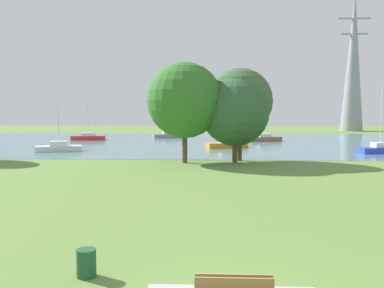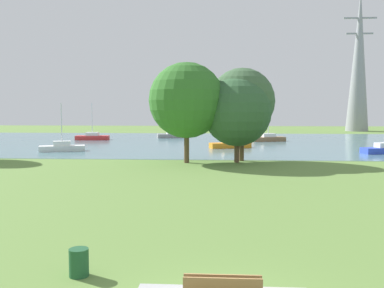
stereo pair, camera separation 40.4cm
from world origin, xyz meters
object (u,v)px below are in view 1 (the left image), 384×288
object	(u,v)px
electricity_pylon	(353,61)
tree_east_near	(185,100)
sailboat_orange	(227,144)
sailboat_white	(59,147)
sailboat_red	(88,137)
sailboat_brown	(264,138)
tree_west_far	(240,101)
tree_mid_shore	(235,112)
sailboat_blue	(381,149)
sailboat_gray	(169,135)
litter_bin	(86,263)

from	to	relation	value
electricity_pylon	tree_east_near	bearing A→B (deg)	-120.04
sailboat_orange	sailboat_white	distance (m)	19.06
electricity_pylon	sailboat_red	bearing A→B (deg)	-149.70
sailboat_brown	tree_west_far	distance (m)	23.65
sailboat_orange	tree_mid_shore	bearing A→B (deg)	-88.85
sailboat_white	sailboat_red	bearing A→B (deg)	95.14
tree_mid_shore	tree_west_far	world-z (taller)	tree_west_far
tree_east_near	tree_west_far	size ratio (longest dim) A/B	1.04
sailboat_white	sailboat_blue	size ratio (longest dim) A/B	0.76
sailboat_white	tree_east_near	distance (m)	17.58
sailboat_blue	tree_west_far	size ratio (longest dim) A/B	0.83
sailboat_gray	litter_bin	bearing A→B (deg)	-86.54
sailboat_brown	tree_west_far	bearing A→B (deg)	-101.98
sailboat_orange	tree_mid_shore	distance (m)	14.03
sailboat_red	sailboat_white	bearing A→B (deg)	-84.86
tree_mid_shore	sailboat_orange	bearing A→B (deg)	91.15
sailboat_red	sailboat_gray	world-z (taller)	sailboat_gray
tree_west_far	sailboat_blue	bearing A→B (deg)	25.43
sailboat_white	tree_east_near	xyz separation A→B (m)	(14.30, -8.95, 4.94)
litter_bin	sailboat_red	bearing A→B (deg)	106.00
tree_mid_shore	sailboat_blue	bearing A→B (deg)	28.08
sailboat_orange	sailboat_white	xyz separation A→B (m)	(-18.37, -5.07, -0.01)
sailboat_gray	tree_west_far	size ratio (longest dim) A/B	0.79
sailboat_gray	sailboat_brown	distance (m)	15.41
litter_bin	tree_west_far	bearing A→B (deg)	77.80
sailboat_red	tree_west_far	size ratio (longest dim) A/B	0.64
tree_west_far	sailboat_white	bearing A→B (deg)	159.19
sailboat_orange	electricity_pylon	xyz separation A→B (m)	(26.11, 38.19, 13.45)
tree_mid_shore	tree_west_far	size ratio (longest dim) A/B	0.89
tree_mid_shore	tree_west_far	bearing A→B (deg)	67.42
sailboat_red	sailboat_blue	xyz separation A→B (m)	(35.70, -16.47, 0.02)
sailboat_orange	sailboat_brown	bearing A→B (deg)	61.73
sailboat_brown	tree_mid_shore	size ratio (longest dim) A/B	1.02
sailboat_red	sailboat_white	xyz separation A→B (m)	(1.47, -16.40, -0.00)
litter_bin	sailboat_orange	bearing A→B (deg)	82.56
sailboat_orange	sailboat_blue	xyz separation A→B (m)	(15.86, -5.14, 0.01)
sailboat_red	sailboat_gray	distance (m)	12.37
sailboat_red	sailboat_blue	bearing A→B (deg)	-24.77
litter_bin	tree_east_near	size ratio (longest dim) A/B	0.09
sailboat_brown	tree_east_near	xyz separation A→B (m)	(-9.62, -24.33, 4.91)
sailboat_blue	electricity_pylon	bearing A→B (deg)	76.68
sailboat_white	sailboat_brown	xyz separation A→B (m)	(23.92, 15.38, 0.03)
litter_bin	tree_west_far	distance (m)	28.50
tree_east_near	sailboat_brown	bearing A→B (deg)	68.43
sailboat_red	sailboat_brown	distance (m)	25.41
litter_bin	sailboat_red	world-z (taller)	sailboat_red
sailboat_gray	sailboat_blue	bearing A→B (deg)	-41.45
tree_east_near	tree_west_far	bearing A→B (deg)	19.32
sailboat_white	tree_mid_shore	distance (m)	20.82
litter_bin	tree_east_near	bearing A→B (deg)	87.51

